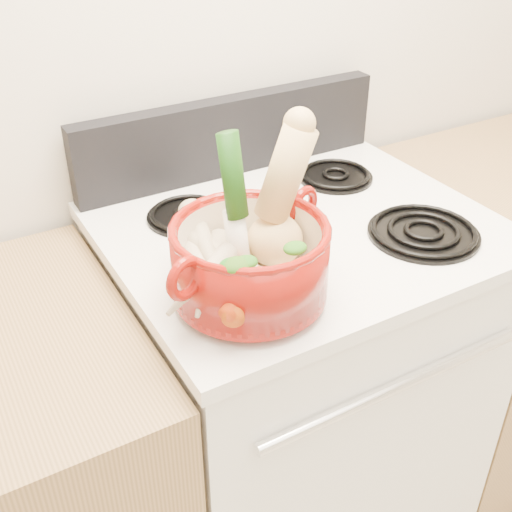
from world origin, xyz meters
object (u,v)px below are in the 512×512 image
stove_body (293,395)px  leek (237,206)px  squash (276,198)px  dutch_oven (250,261)px

stove_body → leek: leek is taller
squash → leek: (-0.07, 0.00, 0.00)m
leek → squash: bearing=-10.7°
squash → leek: 0.07m
stove_body → dutch_oven: dutch_oven is taller
stove_body → dutch_oven: size_ratio=3.53×
stove_body → dutch_oven: bearing=-141.1°
stove_body → squash: squash is taller
dutch_oven → leek: size_ratio=1.01×
squash → leek: bearing=-158.7°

